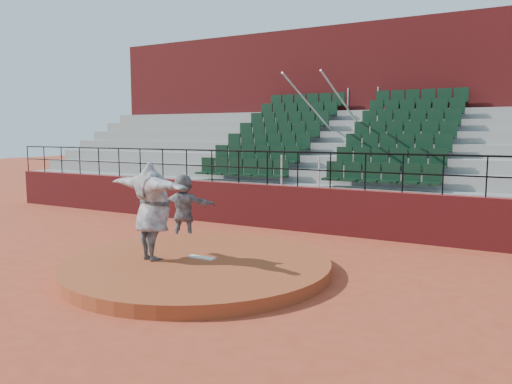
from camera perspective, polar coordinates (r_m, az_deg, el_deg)
ground at (r=10.53m, az=-6.70°, el=-9.02°), size 90.00×90.00×0.00m
pitchers_mound at (r=10.50m, az=-6.71°, el=-8.36°), size 5.50×5.50×0.25m
pitching_rubber at (r=10.58m, az=-6.24°, el=-7.45°), size 0.60×0.15×0.03m
boundary_wall at (r=14.65m, az=4.75°, el=-1.89°), size 24.00×0.30×1.30m
wall_railing at (r=14.51m, az=4.81°, el=3.50°), size 24.04×0.05×1.03m
seating_deck at (r=17.93m, az=9.58°, el=2.18°), size 24.00×5.97×4.63m
press_box_facade at (r=21.65m, az=13.23°, el=8.47°), size 24.00×3.00×7.10m
pitcher at (r=10.44m, az=-11.78°, el=-2.18°), size 2.57×1.25×2.02m
fielder at (r=13.53m, az=-8.26°, el=-1.66°), size 1.72×0.99×1.77m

